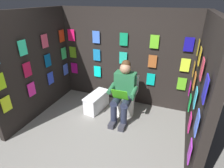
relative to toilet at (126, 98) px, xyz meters
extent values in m
plane|color=gray|center=(0.22, 1.62, -0.33)|extent=(30.00, 30.00, 0.00)
cube|color=black|center=(0.22, -0.50, 0.70)|extent=(2.97, 0.10, 2.06)
cube|color=#B01176|center=(1.47, -0.41, 0.33)|extent=(0.17, 0.01, 0.26)
cube|color=#0CF0DE|center=(0.85, -0.41, 0.33)|extent=(0.17, 0.01, 0.26)
cube|color=#E0784A|center=(0.22, -0.41, 0.33)|extent=(0.17, 0.01, 0.26)
cube|color=#0AB9AA|center=(-0.41, -0.41, 0.33)|extent=(0.17, 0.01, 0.26)
cube|color=#5DBE22|center=(-1.03, -0.41, 0.33)|extent=(0.17, 0.01, 0.26)
cube|color=#5E8F19|center=(1.47, -0.41, 0.72)|extent=(0.17, 0.01, 0.26)
cube|color=#187FC4|center=(0.85, -0.41, 0.72)|extent=(0.17, 0.01, 0.26)
cube|color=#1FB79C|center=(0.22, -0.41, 0.72)|extent=(0.17, 0.01, 0.26)
cube|color=#A95626|center=(-0.41, -0.41, 0.72)|extent=(0.17, 0.01, 0.26)
cube|color=#D5F034|center=(-1.03, -0.41, 0.72)|extent=(0.17, 0.01, 0.26)
cube|color=#E9145B|center=(1.47, -0.41, 1.12)|extent=(0.17, 0.01, 0.26)
cube|color=#4275EA|center=(0.85, -0.41, 1.12)|extent=(0.17, 0.01, 0.26)
cube|color=#11905C|center=(0.22, -0.41, 1.12)|extent=(0.17, 0.01, 0.26)
cube|color=#65C525|center=(-0.41, -0.41, 1.12)|extent=(0.17, 0.01, 0.26)
cube|color=#171199|center=(-1.03, -0.41, 1.12)|extent=(0.17, 0.01, 0.26)
cube|color=black|center=(-1.27, 0.59, 0.70)|extent=(0.10, 2.07, 2.06)
cube|color=#A9168A|center=(-1.18, -0.26, 0.33)|extent=(0.01, 0.17, 0.26)
cube|color=green|center=(-1.18, 0.31, 0.33)|extent=(0.01, 0.17, 0.26)
cube|color=#DB2381|center=(-1.18, 0.87, 0.33)|extent=(0.01, 0.17, 0.26)
cube|color=#AD2DCE|center=(-1.18, 1.43, 0.33)|extent=(0.01, 0.17, 0.26)
cube|color=#996A20|center=(-1.18, -0.26, 0.72)|extent=(0.01, 0.17, 0.26)
cube|color=orange|center=(-1.18, 0.31, 0.72)|extent=(0.01, 0.17, 0.26)
cube|color=#3DC0E1|center=(-1.18, 0.87, 0.72)|extent=(0.01, 0.17, 0.26)
cube|color=#4A6CEA|center=(-1.18, 1.43, 0.72)|extent=(0.01, 0.17, 0.26)
cube|color=olive|center=(-1.18, -0.26, 1.12)|extent=(0.01, 0.17, 0.26)
cube|color=gold|center=(-1.18, 0.31, 1.12)|extent=(0.01, 0.17, 0.26)
cube|color=#D63B52|center=(-1.18, 0.87, 1.12)|extent=(0.01, 0.17, 0.26)
cube|color=#2A25C9|center=(-1.18, 1.43, 1.12)|extent=(0.01, 0.17, 0.26)
cube|color=black|center=(1.71, 0.59, 0.70)|extent=(0.10, 2.07, 2.06)
cube|color=#D0EA1F|center=(1.62, 1.43, 0.33)|extent=(0.01, 0.17, 0.26)
cube|color=#ED269B|center=(1.62, 0.87, 0.33)|extent=(0.01, 0.17, 0.26)
cube|color=blue|center=(1.62, 0.31, 0.33)|extent=(0.01, 0.17, 0.26)
cube|color=#4366DE|center=(1.62, -0.26, 0.33)|extent=(0.01, 0.17, 0.26)
cube|color=#9CDA16|center=(1.62, 1.43, 0.72)|extent=(0.01, 0.17, 0.26)
cube|color=#C31342|center=(1.62, 0.87, 0.72)|extent=(0.01, 0.17, 0.26)
cube|color=#095291|center=(1.62, 0.31, 0.72)|extent=(0.01, 0.17, 0.26)
cube|color=#35B964|center=(1.62, -0.26, 0.72)|extent=(0.01, 0.17, 0.26)
cube|color=#33EAAC|center=(1.62, 0.87, 1.12)|extent=(0.01, 0.17, 0.26)
cube|color=#D94764|center=(1.62, 0.31, 1.12)|extent=(0.01, 0.17, 0.26)
cube|color=red|center=(1.62, -0.26, 1.12)|extent=(0.01, 0.17, 0.26)
cylinder|color=white|center=(0.00, 0.08, -0.13)|extent=(0.38, 0.38, 0.40)
cylinder|color=white|center=(0.00, 0.08, 0.09)|extent=(0.41, 0.41, 0.02)
cube|color=white|center=(0.00, -0.18, 0.25)|extent=(0.38, 0.18, 0.36)
cylinder|color=white|center=(0.00, -0.09, 0.25)|extent=(0.39, 0.07, 0.39)
cube|color=#286B42|center=(0.00, 0.11, 0.36)|extent=(0.40, 0.22, 0.52)
sphere|color=tan|center=(0.00, 0.14, 0.71)|extent=(0.21, 0.21, 0.21)
sphere|color=#472D19|center=(0.00, 0.11, 0.78)|extent=(0.17, 0.17, 0.17)
cylinder|color=#23283D|center=(-0.10, 0.31, 0.11)|extent=(0.15, 0.40, 0.15)
cylinder|color=#23283D|center=(0.10, 0.31, 0.11)|extent=(0.15, 0.40, 0.15)
cylinder|color=#23283D|center=(-0.11, 0.49, -0.11)|extent=(0.12, 0.12, 0.42)
cylinder|color=#23283D|center=(0.09, 0.49, -0.11)|extent=(0.12, 0.12, 0.42)
cube|color=#33333D|center=(-0.11, 0.55, -0.28)|extent=(0.11, 0.26, 0.09)
cube|color=#33333D|center=(0.09, 0.55, -0.28)|extent=(0.11, 0.26, 0.09)
cylinder|color=#286B42|center=(-0.22, 0.28, 0.33)|extent=(0.09, 0.31, 0.13)
cylinder|color=#286B42|center=(0.22, 0.29, 0.33)|extent=(0.09, 0.31, 0.13)
cube|color=#43C31A|center=(0.00, 0.45, 0.32)|extent=(0.30, 0.13, 0.23)
cube|color=silver|center=(0.63, 0.13, -0.16)|extent=(0.34, 0.66, 0.33)
cube|color=white|center=(0.63, 0.13, 0.02)|extent=(0.36, 0.69, 0.03)
camera|label=1|loc=(-0.91, 3.18, 1.91)|focal=29.13mm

